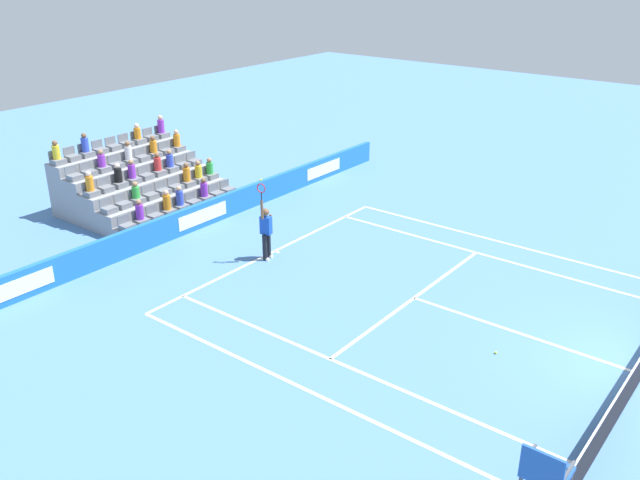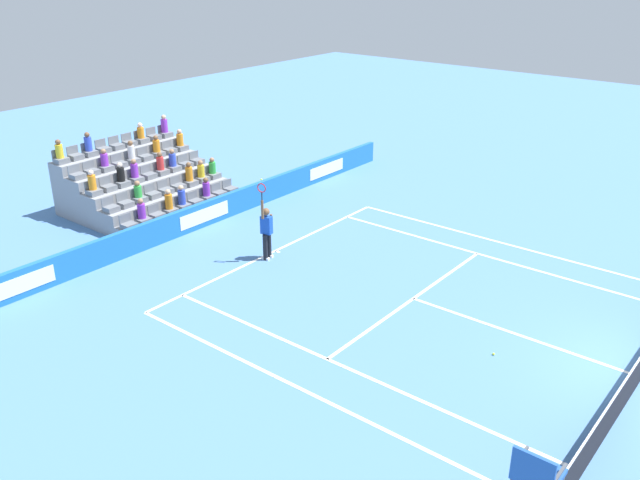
# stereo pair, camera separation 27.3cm
# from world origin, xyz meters

# --- Properties ---
(line_baseline) EXTENTS (10.97, 0.10, 0.01)m
(line_baseline) POSITION_xyz_m (0.00, -11.89, 0.00)
(line_baseline) COLOR white
(line_baseline) RESTS_ON ground
(line_service) EXTENTS (8.23, 0.10, 0.01)m
(line_service) POSITION_xyz_m (0.00, -6.40, 0.00)
(line_service) COLOR white
(line_service) RESTS_ON ground
(line_centre_service) EXTENTS (0.10, 6.40, 0.01)m
(line_centre_service) POSITION_xyz_m (0.00, -3.20, 0.00)
(line_centre_service) COLOR white
(line_centre_service) RESTS_ON ground
(line_singles_sideline_left) EXTENTS (0.10, 11.89, 0.01)m
(line_singles_sideline_left) POSITION_xyz_m (4.12, -5.95, 0.00)
(line_singles_sideline_left) COLOR white
(line_singles_sideline_left) RESTS_ON ground
(line_singles_sideline_right) EXTENTS (0.10, 11.89, 0.01)m
(line_singles_sideline_right) POSITION_xyz_m (-4.12, -5.95, 0.00)
(line_singles_sideline_right) COLOR white
(line_singles_sideline_right) RESTS_ON ground
(line_doubles_sideline_left) EXTENTS (0.10, 11.89, 0.01)m
(line_doubles_sideline_left) POSITION_xyz_m (5.49, -5.95, 0.00)
(line_doubles_sideline_left) COLOR white
(line_doubles_sideline_left) RESTS_ON ground
(line_doubles_sideline_right) EXTENTS (0.10, 11.89, 0.01)m
(line_doubles_sideline_right) POSITION_xyz_m (-5.49, -5.95, 0.00)
(line_doubles_sideline_right) COLOR white
(line_doubles_sideline_right) RESTS_ON ground
(line_centre_mark) EXTENTS (0.10, 0.20, 0.01)m
(line_centre_mark) POSITION_xyz_m (0.00, -11.79, 0.00)
(line_centre_mark) COLOR white
(line_centre_mark) RESTS_ON ground
(sponsor_barrier) EXTENTS (21.85, 0.22, 0.93)m
(sponsor_barrier) POSITION_xyz_m (0.00, -15.48, 0.46)
(sponsor_barrier) COLOR #1E66AD
(sponsor_barrier) RESTS_ON ground
(tennis_player) EXTENTS (0.53, 0.40, 2.85)m
(tennis_player) POSITION_xyz_m (0.61, -11.69, 0.99)
(tennis_player) COLOR black
(tennis_player) RESTS_ON ground
(stadium_stand) EXTENTS (5.58, 4.75, 3.05)m
(stadium_stand) POSITION_xyz_m (-0.00, -19.04, 0.83)
(stadium_stand) COLOR gray
(stadium_stand) RESTS_ON ground
(loose_tennis_ball) EXTENTS (0.07, 0.07, 0.07)m
(loose_tennis_ball) POSITION_xyz_m (1.33, -3.22, 0.03)
(loose_tennis_ball) COLOR #D1E533
(loose_tennis_ball) RESTS_ON ground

